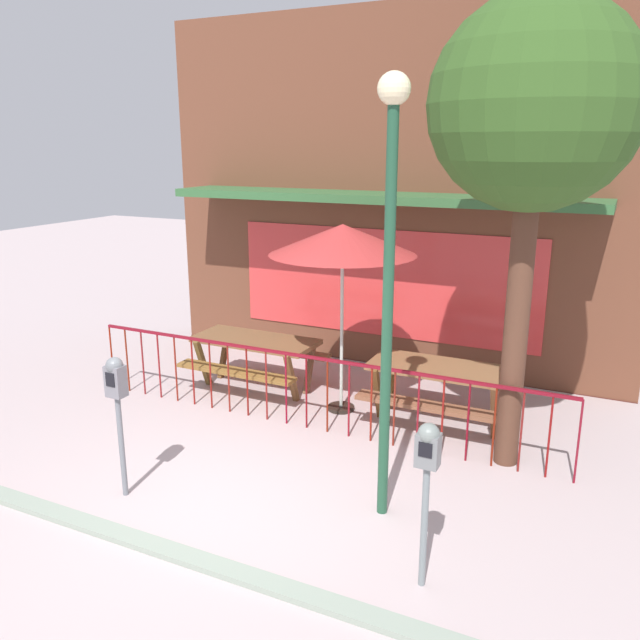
% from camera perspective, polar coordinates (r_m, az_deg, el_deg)
% --- Properties ---
extents(ground, '(40.00, 40.00, 0.00)m').
position_cam_1_polar(ground, '(6.81, -8.84, -15.56)').
color(ground, '#B4A1A3').
extents(pub_storefront, '(7.58, 1.48, 5.45)m').
position_cam_1_polar(pub_storefront, '(10.22, 6.27, 10.94)').
color(pub_storefront, '#481F1A').
rests_on(pub_storefront, ground).
extents(patio_fence_front, '(6.39, 0.04, 0.97)m').
position_cam_1_polar(patio_fence_front, '(8.02, -1.22, -5.20)').
color(patio_fence_front, maroon).
rests_on(patio_fence_front, ground).
extents(picnic_table_left, '(1.80, 1.36, 0.79)m').
position_cam_1_polar(picnic_table_left, '(9.35, -5.73, -2.57)').
color(picnic_table_left, brown).
rests_on(picnic_table_left, ground).
extents(picnic_table_right, '(1.81, 1.37, 0.79)m').
position_cam_1_polar(picnic_table_right, '(8.32, 10.64, -5.07)').
color(picnic_table_right, brown).
rests_on(picnic_table_right, ground).
extents(patio_umbrella, '(1.89, 1.89, 2.51)m').
position_cam_1_polar(patio_umbrella, '(8.17, 2.02, 7.05)').
color(patio_umbrella, black).
rests_on(patio_umbrella, ground).
extents(parking_meter_near, '(0.18, 0.17, 1.43)m').
position_cam_1_polar(parking_meter_near, '(5.15, 9.49, -12.32)').
color(parking_meter_near, slate).
rests_on(parking_meter_near, ground).
extents(parking_meter_far, '(0.18, 0.17, 1.49)m').
position_cam_1_polar(parking_meter_far, '(6.64, -17.59, -5.95)').
color(parking_meter_far, slate).
rests_on(parking_meter_far, ground).
extents(street_tree, '(2.11, 2.11, 4.91)m').
position_cam_1_polar(street_tree, '(6.94, 18.49, 17.28)').
color(street_tree, '#513123').
rests_on(street_tree, ground).
extents(street_lamp, '(0.28, 0.28, 4.06)m').
position_cam_1_polar(street_lamp, '(5.67, 6.19, 6.73)').
color(street_lamp, '#1F4A32').
rests_on(street_lamp, ground).
extents(curb_edge, '(10.61, 0.20, 0.11)m').
position_cam_1_polar(curb_edge, '(6.21, -13.87, -19.25)').
color(curb_edge, gray).
rests_on(curb_edge, ground).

